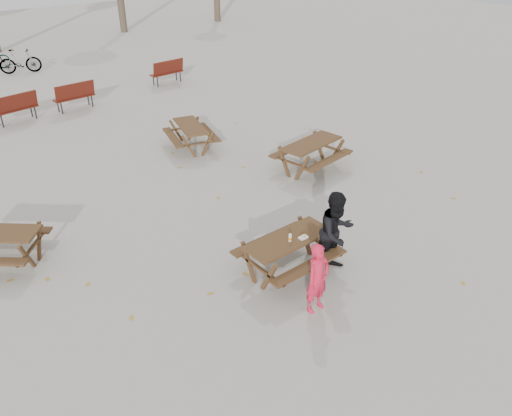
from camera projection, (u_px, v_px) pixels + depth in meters
ground at (287, 270)px, 10.01m from camera, size 80.00×80.00×0.00m
main_picnic_table at (288, 246)px, 9.72m from camera, size 1.80×1.45×0.78m
food_tray at (303, 237)px, 9.61m from camera, size 0.18×0.11×0.03m
bread_roll at (303, 236)px, 9.59m from camera, size 0.14×0.06×0.05m
soda_bottle at (290, 238)px, 9.49m from camera, size 0.07×0.07×0.17m
child at (318, 278)px, 8.68m from camera, size 0.51×0.35×1.36m
adult at (336, 233)px, 9.62m from camera, size 0.88×0.70×1.73m
picnic_table_east at (311, 156)px, 13.94m from camera, size 2.08×1.76×0.81m
picnic_table_far at (191, 137)px, 15.31m from camera, size 1.80×2.02×0.74m
park_bench_row at (41, 102)px, 17.81m from camera, size 13.23×2.27×1.03m
fallen_leaves at (233, 214)px, 11.97m from camera, size 11.00×11.00×0.01m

